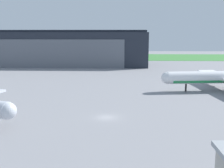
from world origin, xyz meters
name	(u,v)px	position (x,y,z in m)	size (l,w,h in m)	color
ground_plane	(107,117)	(0.00, 0.00, 0.00)	(440.00, 440.00, 0.00)	gray
grass_field_strip	(118,57)	(0.00, 152.57, 0.04)	(440.00, 56.00, 0.08)	#40833D
maintenance_hangar	(55,48)	(-34.74, 99.57, 9.44)	(103.32, 29.56, 19.80)	#232833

